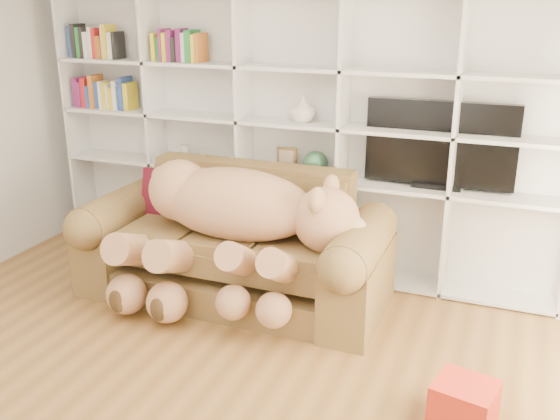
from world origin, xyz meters
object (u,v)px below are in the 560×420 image
at_px(gift_box, 464,404).
at_px(tv, 440,145).
at_px(sofa, 235,250).
at_px(teddy_bear, 231,221).

distance_m(gift_box, tv, 2.09).
height_order(sofa, gift_box, sofa).
height_order(sofa, teddy_bear, teddy_bear).
bearing_deg(sofa, teddy_bear, -70.25).
xyz_separation_m(teddy_bear, gift_box, (1.82, -0.82, -0.58)).
distance_m(sofa, teddy_bear, 0.39).
xyz_separation_m(sofa, gift_box, (1.90, -1.02, -0.25)).
bearing_deg(tv, teddy_bear, -145.98).
xyz_separation_m(sofa, tv, (1.44, 0.72, 0.82)).
bearing_deg(gift_box, tv, 104.77).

